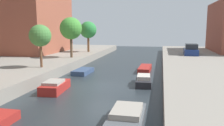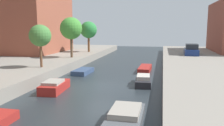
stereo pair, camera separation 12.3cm
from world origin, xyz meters
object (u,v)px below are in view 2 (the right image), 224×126
at_px(street_tree_2, 40,36).
at_px(moored_boat_left_2, 55,86).
at_px(moored_boat_right_1, 125,118).
at_px(moored_boat_right_2, 143,81).
at_px(parked_car, 191,50).
at_px(street_tree_3, 71,29).
at_px(moored_boat_left_3, 83,71).
at_px(street_tree_4, 89,30).
at_px(moored_boat_right_3, 145,69).

height_order(street_tree_2, moored_boat_left_2, street_tree_2).
bearing_deg(moored_boat_right_1, moored_boat_right_2, 88.66).
bearing_deg(moored_boat_right_2, parked_car, 69.94).
relative_size(parked_car, moored_boat_right_1, 1.09).
xyz_separation_m(street_tree_3, moored_boat_left_3, (3.38, -5.25, -4.51)).
distance_m(street_tree_4, moored_boat_left_3, 13.59).
xyz_separation_m(street_tree_2, moored_boat_right_1, (9.90, -9.52, -3.71)).
bearing_deg(street_tree_4, parked_car, -2.64).
bearing_deg(parked_car, moored_boat_right_1, -103.63).
bearing_deg(moored_boat_left_3, moored_boat_right_2, -27.67).
relative_size(moored_boat_left_2, moored_boat_right_2, 0.99).
height_order(street_tree_2, moored_boat_left_3, street_tree_2).
distance_m(moored_boat_left_3, moored_boat_right_2, 7.59).
bearing_deg(moored_boat_right_2, moored_boat_left_3, 152.33).
relative_size(street_tree_3, moored_boat_right_1, 1.33).
bearing_deg(parked_car, moored_boat_left_2, -122.71).
bearing_deg(moored_boat_left_3, street_tree_4, 105.20).
distance_m(moored_boat_left_2, moored_boat_right_2, 7.42).
relative_size(moored_boat_right_2, moored_boat_right_3, 0.80).
distance_m(street_tree_2, moored_boat_right_3, 11.75).
bearing_deg(parked_car, street_tree_4, 177.36).
xyz_separation_m(parked_car, moored_boat_left_3, (-12.29, -11.73, -1.42)).
relative_size(street_tree_2, street_tree_3, 0.80).
bearing_deg(moored_boat_left_2, moored_boat_right_3, 57.86).
xyz_separation_m(moored_boat_right_1, moored_boat_right_3, (-0.13, 14.82, -0.08)).
relative_size(street_tree_2, street_tree_4, 0.86).
height_order(moored_boat_right_1, moored_boat_right_2, moored_boat_right_2).
bearing_deg(street_tree_4, moored_boat_left_2, -79.58).
bearing_deg(street_tree_2, moored_boat_right_3, 28.48).
bearing_deg(street_tree_2, street_tree_4, 90.00).
distance_m(street_tree_3, moored_boat_right_2, 14.08).
xyz_separation_m(parked_car, moored_boat_left_2, (-12.08, -18.81, -1.27)).
bearing_deg(moored_boat_right_1, moored_boat_right_3, 90.52).
bearing_deg(parked_car, street_tree_2, -137.66).
xyz_separation_m(street_tree_3, moored_boat_right_2, (10.10, -8.77, -4.38)).
relative_size(moored_boat_left_2, moored_boat_right_1, 0.83).
bearing_deg(street_tree_3, moored_boat_right_1, -60.24).
distance_m(street_tree_3, moored_boat_left_2, 13.56).
bearing_deg(moored_boat_left_2, moored_boat_left_3, 91.69).
distance_m(parked_car, moored_boat_left_3, 17.05).
xyz_separation_m(street_tree_4, moored_boat_left_3, (3.38, -12.45, -4.25)).
relative_size(street_tree_4, moored_boat_right_2, 1.48).
bearing_deg(street_tree_3, street_tree_4, 90.00).
height_order(street_tree_4, moored_boat_left_3, street_tree_4).
distance_m(street_tree_3, parked_car, 17.24).
xyz_separation_m(street_tree_2, moored_boat_right_2, (10.10, -0.97, -3.71)).
distance_m(street_tree_2, moored_boat_left_2, 6.86).
height_order(street_tree_2, moored_boat_right_2, street_tree_2).
height_order(street_tree_3, moored_boat_right_2, street_tree_3).
height_order(street_tree_3, parked_car, street_tree_3).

